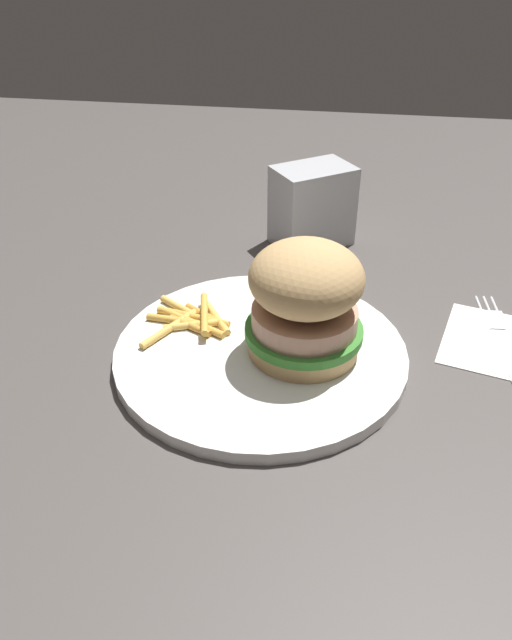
# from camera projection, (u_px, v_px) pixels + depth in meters

# --- Properties ---
(ground_plane) EXTENTS (1.60, 1.60, 0.00)m
(ground_plane) POSITION_uv_depth(u_px,v_px,m) (265.00, 342.00, 0.60)
(ground_plane) COLOR #47423F
(plate) EXTENTS (0.27, 0.27, 0.01)m
(plate) POSITION_uv_depth(u_px,v_px,m) (256.00, 352.00, 0.58)
(plate) COLOR white
(plate) RESTS_ON ground_plane
(sandwich) EXTENTS (0.11, 0.11, 0.11)m
(sandwich) POSITION_uv_depth(u_px,v_px,m) (305.00, 300.00, 0.54)
(sandwich) COLOR tan
(sandwich) RESTS_ON plate
(fries_pile) EXTENTS (0.09, 0.09, 0.01)m
(fries_pile) POSITION_uv_depth(u_px,v_px,m) (192.00, 319.00, 0.61)
(fries_pile) COLOR #E5B251
(fries_pile) RESTS_ON plate
(napkin) EXTENTS (0.13, 0.13, 0.00)m
(napkin) POSITION_uv_depth(u_px,v_px,m) (504.00, 344.00, 0.60)
(napkin) COLOR white
(napkin) RESTS_ON ground_plane
(fork) EXTENTS (0.03, 0.17, 0.00)m
(fork) POSITION_uv_depth(u_px,v_px,m) (504.00, 341.00, 0.60)
(fork) COLOR silver
(fork) RESTS_ON napkin
(napkin_dispenser) EXTENTS (0.11, 0.10, 0.10)m
(napkin_dispenser) POSITION_uv_depth(u_px,v_px,m) (312.00, 206.00, 0.75)
(napkin_dispenser) COLOR #B7BABF
(napkin_dispenser) RESTS_ON ground_plane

